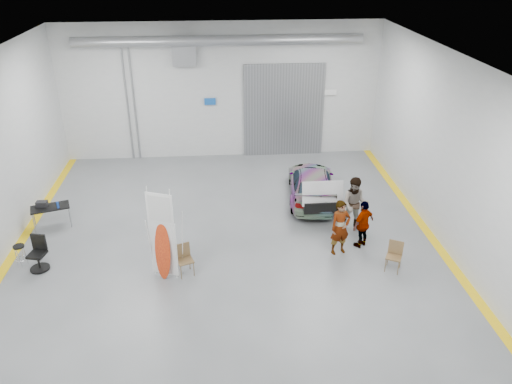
{
  "coord_description": "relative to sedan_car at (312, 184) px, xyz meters",
  "views": [
    {
      "loc": [
        -0.19,
        -13.62,
        8.94
      ],
      "look_at": [
        0.99,
        1.08,
        1.5
      ],
      "focal_mm": 35.0,
      "sensor_mm": 36.0,
      "label": 1
    }
  ],
  "objects": [
    {
      "name": "work_table",
      "position": [
        -9.42,
        -1.42,
        0.18
      ],
      "size": [
        1.39,
        0.98,
        1.03
      ],
      "rotation": [
        0.0,
        0.0,
        0.31
      ],
      "color": "gray",
      "rests_on": "ground"
    },
    {
      "name": "sedan_car",
      "position": [
        0.0,
        0.0,
        0.0
      ],
      "size": [
        2.24,
        4.42,
        1.23
      ],
      "primitive_type": "imported",
      "rotation": [
        0.0,
        0.0,
        3.02
      ],
      "color": "white",
      "rests_on": "ground"
    },
    {
      "name": "office_chair",
      "position": [
        -9.05,
        -3.92,
        -0.14
      ],
      "size": [
        0.58,
        0.6,
        1.09
      ],
      "rotation": [
        0.0,
        0.0,
        -0.21
      ],
      "color": "black",
      "rests_on": "ground"
    },
    {
      "name": "person_a",
      "position": [
        0.2,
        -3.79,
        0.31
      ],
      "size": [
        0.77,
        0.61,
        1.84
      ],
      "primitive_type": "imported",
      "rotation": [
        0.0,
        0.0,
        0.28
      ],
      "color": "#967252",
      "rests_on": "ground"
    },
    {
      "name": "folding_chair_far",
      "position": [
        1.61,
        -4.87,
        -0.33
      ],
      "size": [
        0.59,
        0.63,
        0.92
      ],
      "rotation": [
        0.0,
        0.0,
        -0.49
      ],
      "color": "brown",
      "rests_on": "ground"
    },
    {
      "name": "person_c",
      "position": [
        1.03,
        -3.48,
        0.21
      ],
      "size": [
        1.0,
        0.88,
        1.64
      ],
      "primitive_type": "imported",
      "rotation": [
        0.0,
        0.0,
        3.78
      ],
      "color": "brown",
      "rests_on": "ground"
    },
    {
      "name": "room_shell",
      "position": [
        -3.07,
        -1.13,
        3.46
      ],
      "size": [
        14.02,
        16.18,
        6.01
      ],
      "color": "#B9BBBE",
      "rests_on": "ground"
    },
    {
      "name": "trunk_lid",
      "position": [
        0.0,
        -1.87,
        0.64
      ],
      "size": [
        1.44,
        0.87,
        0.04
      ],
      "primitive_type": "cube",
      "color": "silver",
      "rests_on": "sedan_car"
    },
    {
      "name": "person_b",
      "position": [
        1.03,
        -2.42,
        0.36
      ],
      "size": [
        1.11,
        0.96,
        1.94
      ],
      "primitive_type": "imported",
      "rotation": [
        0.0,
        0.0,
        -0.27
      ],
      "color": "#476482",
      "rests_on": "ground"
    },
    {
      "name": "shop_stool",
      "position": [
        -9.67,
        -3.69,
        -0.27
      ],
      "size": [
        0.35,
        0.35,
        0.69
      ],
      "rotation": [
        0.0,
        0.0,
        0.2
      ],
      "color": "black",
      "rests_on": "ground"
    },
    {
      "name": "ground",
      "position": [
        -3.31,
        -3.35,
        -0.62
      ],
      "size": [
        16.0,
        16.0,
        0.0
      ],
      "primitive_type": "plane",
      "color": "slate",
      "rests_on": "ground"
    },
    {
      "name": "folding_chair_near",
      "position": [
        -4.62,
        -4.58,
        -0.32
      ],
      "size": [
        0.58,
        0.61,
        0.95
      ],
      "rotation": [
        0.0,
        0.0,
        0.35
      ],
      "color": "brown",
      "rests_on": "ground"
    },
    {
      "name": "surfboard_display",
      "position": [
        -5.13,
        -4.7,
        0.58
      ],
      "size": [
        0.79,
        0.44,
        2.94
      ],
      "rotation": [
        0.0,
        0.0,
        -0.36
      ],
      "color": "white",
      "rests_on": "ground"
    }
  ]
}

